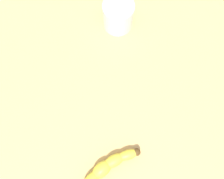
# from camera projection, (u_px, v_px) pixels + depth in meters

# --- Properties ---
(wooden_tabletop) EXTENTS (1.20, 1.20, 0.03)m
(wooden_tabletop) POSITION_uv_depth(u_px,v_px,m) (115.00, 89.00, 0.69)
(wooden_tabletop) COLOR tan
(wooden_tabletop) RESTS_ON ground
(banana) EXTENTS (0.21, 0.06, 0.03)m
(banana) POSITION_uv_depth(u_px,v_px,m) (104.00, 172.00, 0.60)
(banana) COLOR yellow
(banana) RESTS_ON wooden_tabletop
(smoothie_glass) EXTENTS (0.09, 0.09, 0.09)m
(smoothie_glass) POSITION_uv_depth(u_px,v_px,m) (118.00, 15.00, 0.69)
(smoothie_glass) COLOR silver
(smoothie_glass) RESTS_ON wooden_tabletop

